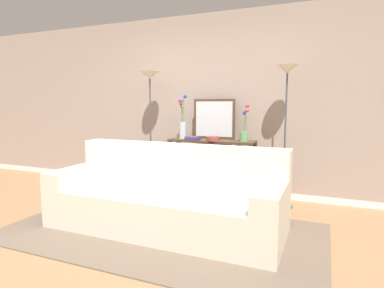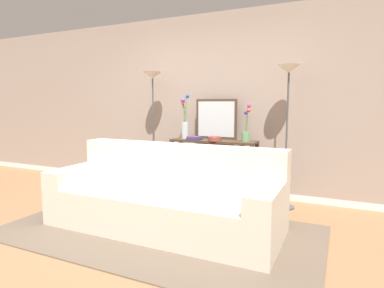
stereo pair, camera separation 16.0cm
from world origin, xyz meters
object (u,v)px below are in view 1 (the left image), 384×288
object	(u,v)px
console_table	(211,158)
vase_tall_flowers	(183,124)
floor_lamp_left	(150,98)
fruit_bowl	(213,139)
floor_lamp_right	(286,97)
wall_mirror	(214,119)
vase_short_flowers	(244,130)
book_stack	(192,138)
book_row_under_console	(193,191)
couch	(168,199)

from	to	relation	value
console_table	vase_tall_flowers	size ratio (longest dim) A/B	1.92
floor_lamp_left	fruit_bowl	xyz separation A→B (m)	(1.01, -0.04, -0.57)
console_table	floor_lamp_right	distance (m)	1.34
wall_mirror	vase_tall_flowers	xyz separation A→B (m)	(-0.46, -0.10, -0.08)
floor_lamp_left	vase_short_flowers	xyz separation A→B (m)	(1.42, 0.08, -0.45)
console_table	book_stack	size ratio (longest dim) A/B	6.12
fruit_bowl	console_table	bearing A→B (deg)	120.34
wall_mirror	book_row_under_console	bearing A→B (deg)	-153.77
console_table	book_row_under_console	size ratio (longest dim) A/B	2.67
couch	floor_lamp_left	xyz separation A→B (m)	(-0.90, 1.21, 1.12)
console_table	floor_lamp_right	size ratio (longest dim) A/B	0.68
vase_tall_flowers	book_row_under_console	world-z (taller)	vase_tall_flowers
floor_lamp_right	floor_lamp_left	bearing A→B (deg)	180.00
wall_mirror	vase_tall_flowers	bearing A→B (deg)	-167.33
couch	floor_lamp_right	distance (m)	1.97
console_table	floor_lamp_left	bearing A→B (deg)	-176.32
couch	wall_mirror	size ratio (longest dim) A/B	4.00
wall_mirror	book_stack	distance (m)	0.43
floor_lamp_right	book_row_under_console	bearing A→B (deg)	177.30
wall_mirror	book_row_under_console	size ratio (longest dim) A/B	1.34
wall_mirror	fruit_bowl	xyz separation A→B (m)	(0.07, -0.23, -0.26)
couch	vase_short_flowers	world-z (taller)	vase_short_flowers
floor_lamp_left	console_table	bearing A→B (deg)	3.68
floor_lamp_left	floor_lamp_right	bearing A→B (deg)	0.00
console_table	floor_lamp_left	xyz separation A→B (m)	(-0.96, -0.06, 0.86)
floor_lamp_right	book_row_under_console	world-z (taller)	floor_lamp_right
console_table	couch	bearing A→B (deg)	-92.43
wall_mirror	book_stack	bearing A→B (deg)	-137.35
vase_short_flowers	book_row_under_console	distance (m)	1.19
console_table	wall_mirror	world-z (taller)	wall_mirror
floor_lamp_left	fruit_bowl	bearing A→B (deg)	-2.09
vase_tall_flowers	floor_lamp_right	bearing A→B (deg)	-3.68
console_table	vase_short_flowers	xyz separation A→B (m)	(0.47, 0.02, 0.41)
console_table	wall_mirror	distance (m)	0.57
vase_tall_flowers	vase_short_flowers	bearing A→B (deg)	-0.93
fruit_bowl	book_stack	distance (m)	0.32
couch	vase_short_flowers	size ratio (longest dim) A/B	4.91
vase_short_flowers	fruit_bowl	distance (m)	0.44
floor_lamp_left	wall_mirror	world-z (taller)	floor_lamp_left
vase_short_flowers	fruit_bowl	world-z (taller)	vase_short_flowers
floor_lamp_left	fruit_bowl	distance (m)	1.16
vase_short_flowers	floor_lamp_left	bearing A→B (deg)	-176.77
couch	floor_lamp_left	bearing A→B (deg)	126.62
vase_tall_flowers	book_stack	size ratio (longest dim) A/B	3.19
vase_tall_flowers	vase_short_flowers	distance (m)	0.94
book_stack	book_row_under_console	distance (m)	0.80
book_stack	console_table	bearing A→B (deg)	19.47
vase_tall_flowers	book_row_under_console	xyz separation A→B (m)	(0.18, -0.03, -0.98)
couch	vase_tall_flowers	bearing A→B (deg)	107.51
floor_lamp_left	vase_short_flowers	world-z (taller)	floor_lamp_left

